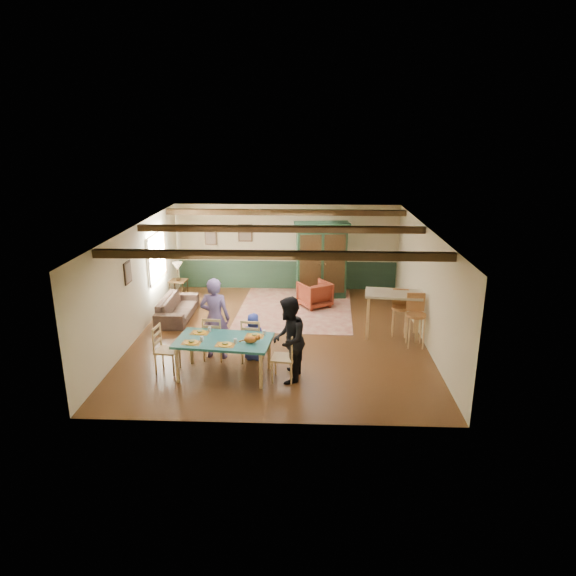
{
  "coord_description": "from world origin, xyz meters",
  "views": [
    {
      "loc": [
        0.7,
        -11.84,
        4.91
      ],
      "look_at": [
        0.2,
        0.29,
        1.15
      ],
      "focal_mm": 32.0,
      "sensor_mm": 36.0,
      "label": 1
    }
  ],
  "objects_px": {
    "armchair": "(315,294)",
    "dining_chair_end_left": "(167,349)",
    "dining_chair_far_right": "(253,340)",
    "end_table": "(179,290)",
    "dining_chair_far_left": "(215,337)",
    "table_lamp": "(178,271)",
    "person_child": "(253,337)",
    "bar_stool_right": "(416,321)",
    "dining_chair_end_right": "(283,357)",
    "person_man": "(215,318)",
    "bar_stool_left": "(400,313)",
    "person_woman": "(288,340)",
    "cat": "(251,339)",
    "armoire": "(321,260)",
    "dining_table": "(224,358)",
    "sofa": "(177,308)",
    "counter_table": "(392,315)"
  },
  "relations": [
    {
      "from": "cat",
      "to": "counter_table",
      "type": "height_order",
      "value": "counter_table"
    },
    {
      "from": "dining_chair_end_right",
      "to": "armoire",
      "type": "xyz_separation_m",
      "value": [
        0.87,
        5.51,
        0.64
      ]
    },
    {
      "from": "armchair",
      "to": "armoire",
      "type": "bearing_deg",
      "value": -133.68
    },
    {
      "from": "armoire",
      "to": "sofa",
      "type": "distance_m",
      "value": 4.5
    },
    {
      "from": "dining_chair_end_right",
      "to": "armoire",
      "type": "height_order",
      "value": "armoire"
    },
    {
      "from": "dining_chair_end_right",
      "to": "person_man",
      "type": "xyz_separation_m",
      "value": [
        -1.56,
        1.04,
        0.42
      ]
    },
    {
      "from": "person_woman",
      "to": "sofa",
      "type": "relative_size",
      "value": 0.89
    },
    {
      "from": "dining_chair_far_right",
      "to": "person_man",
      "type": "xyz_separation_m",
      "value": [
        -0.84,
        0.18,
        0.42
      ]
    },
    {
      "from": "armchair",
      "to": "table_lamp",
      "type": "height_order",
      "value": "table_lamp"
    },
    {
      "from": "person_man",
      "to": "bar_stool_right",
      "type": "distance_m",
      "value": 4.65
    },
    {
      "from": "dining_table",
      "to": "table_lamp",
      "type": "bearing_deg",
      "value": 113.79
    },
    {
      "from": "dining_chair_far_left",
      "to": "dining_chair_end_left",
      "type": "relative_size",
      "value": 1.0
    },
    {
      "from": "bar_stool_left",
      "to": "dining_chair_end_right",
      "type": "bearing_deg",
      "value": -129.92
    },
    {
      "from": "dining_chair_far_right",
      "to": "end_table",
      "type": "xyz_separation_m",
      "value": [
        -2.69,
        4.22,
        -0.21
      ]
    },
    {
      "from": "dining_chair_far_left",
      "to": "armchair",
      "type": "distance_m",
      "value": 4.27
    },
    {
      "from": "counter_table",
      "to": "bar_stool_left",
      "type": "height_order",
      "value": "bar_stool_left"
    },
    {
      "from": "dining_chair_end_left",
      "to": "dining_chair_end_right",
      "type": "height_order",
      "value": "same"
    },
    {
      "from": "dining_chair_far_left",
      "to": "person_man",
      "type": "bearing_deg",
      "value": -90.0
    },
    {
      "from": "dining_chair_far_right",
      "to": "person_child",
      "type": "relative_size",
      "value": 0.95
    },
    {
      "from": "bar_stool_right",
      "to": "dining_chair_end_left",
      "type": "bearing_deg",
      "value": -163.11
    },
    {
      "from": "dining_chair_far_left",
      "to": "dining_chair_far_right",
      "type": "xyz_separation_m",
      "value": [
        0.85,
        -0.09,
        0.0
      ]
    },
    {
      "from": "sofa",
      "to": "counter_table",
      "type": "relative_size",
      "value": 1.47
    },
    {
      "from": "person_child",
      "to": "armoire",
      "type": "relative_size",
      "value": 0.47
    },
    {
      "from": "dining_chair_far_left",
      "to": "cat",
      "type": "distance_m",
      "value": 1.4
    },
    {
      "from": "dining_chair_far_left",
      "to": "person_woman",
      "type": "bearing_deg",
      "value": 156.43
    },
    {
      "from": "dining_chair_end_left",
      "to": "end_table",
      "type": "bearing_deg",
      "value": 17.52
    },
    {
      "from": "dining_chair_far_left",
      "to": "person_woman",
      "type": "relative_size",
      "value": 0.58
    },
    {
      "from": "counter_table",
      "to": "bar_stool_left",
      "type": "xyz_separation_m",
      "value": [
        0.19,
        0.06,
        0.01
      ]
    },
    {
      "from": "dining_table",
      "to": "person_man",
      "type": "relative_size",
      "value": 1.04
    },
    {
      "from": "armchair",
      "to": "sofa",
      "type": "bearing_deg",
      "value": -15.64
    },
    {
      "from": "dining_chair_end_left",
      "to": "table_lamp",
      "type": "bearing_deg",
      "value": 17.52
    },
    {
      "from": "person_man",
      "to": "sofa",
      "type": "height_order",
      "value": "person_man"
    },
    {
      "from": "cat",
      "to": "table_lamp",
      "type": "height_order",
      "value": "table_lamp"
    },
    {
      "from": "armchair",
      "to": "dining_chair_end_right",
      "type": "bearing_deg",
      "value": 49.81
    },
    {
      "from": "dining_table",
      "to": "dining_chair_far_left",
      "type": "xyz_separation_m",
      "value": [
        -0.34,
        0.81,
        0.11
      ]
    },
    {
      "from": "dining_chair_far_left",
      "to": "dining_chair_end_left",
      "type": "distance_m",
      "value": 1.12
    },
    {
      "from": "dining_chair_end_right",
      "to": "table_lamp",
      "type": "bearing_deg",
      "value": -139.84
    },
    {
      "from": "dining_table",
      "to": "counter_table",
      "type": "bearing_deg",
      "value": 31.24
    },
    {
      "from": "sofa",
      "to": "dining_chair_far_right",
      "type": "bearing_deg",
      "value": -138.44
    },
    {
      "from": "armchair",
      "to": "dining_chair_end_left",
      "type": "bearing_deg",
      "value": 22.22
    },
    {
      "from": "sofa",
      "to": "bar_stool_right",
      "type": "distance_m",
      "value": 6.31
    },
    {
      "from": "sofa",
      "to": "end_table",
      "type": "height_order",
      "value": "end_table"
    },
    {
      "from": "armchair",
      "to": "sofa",
      "type": "xyz_separation_m",
      "value": [
        -3.73,
        -1.08,
        -0.08
      ]
    },
    {
      "from": "dining_chair_far_right",
      "to": "table_lamp",
      "type": "height_order",
      "value": "table_lamp"
    },
    {
      "from": "dining_chair_far_right",
      "to": "dining_chair_end_left",
      "type": "relative_size",
      "value": 1.0
    },
    {
      "from": "table_lamp",
      "to": "cat",
      "type": "bearing_deg",
      "value": -61.7
    },
    {
      "from": "counter_table",
      "to": "person_man",
      "type": "bearing_deg",
      "value": -161.27
    },
    {
      "from": "dining_chair_far_left",
      "to": "bar_stool_right",
      "type": "bearing_deg",
      "value": -162.84
    },
    {
      "from": "dining_chair_far_left",
      "to": "dining_chair_far_right",
      "type": "relative_size",
      "value": 1.0
    },
    {
      "from": "dining_table",
      "to": "sofa",
      "type": "height_order",
      "value": "dining_table"
    }
  ]
}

